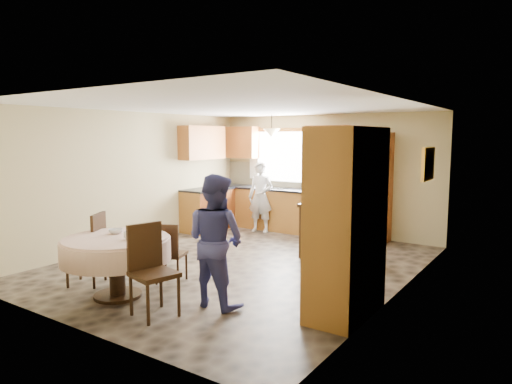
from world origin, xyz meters
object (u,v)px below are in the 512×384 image
object	(u,v)px
dining_table	(116,250)
chair_left	(91,245)
person_sink	(261,197)
chair_back	(169,250)
sideboard	(336,235)
oven_tower	(371,188)
person_dining	(216,240)
cupboard	(347,223)
chair_right	(150,265)

from	to	relation	value
dining_table	chair_left	size ratio (longest dim) A/B	1.36
chair_left	person_sink	xyz separation A→B (m)	(-0.03, 4.27, 0.21)
chair_back	person_sink	distance (m)	3.76
sideboard	chair_back	xyz separation A→B (m)	(-1.44, -2.38, 0.04)
dining_table	chair_left	xyz separation A→B (m)	(-0.70, 0.14, -0.05)
sideboard	chair_left	bearing A→B (deg)	-125.12
sideboard	chair_left	distance (m)	3.78
chair_left	dining_table	bearing A→B (deg)	49.72
chair_left	person_sink	bearing A→B (deg)	151.21
oven_tower	dining_table	distance (m)	5.06
chair_left	person_dining	size ratio (longest dim) A/B	0.62
person_sink	chair_back	bearing A→B (deg)	-85.55
cupboard	sideboard	bearing A→B (deg)	116.61
chair_left	chair_back	xyz separation A→B (m)	(0.87, 0.62, -0.08)
sideboard	person_dining	size ratio (longest dim) A/B	0.76
chair_back	person_sink	size ratio (longest dim) A/B	0.57
chair_left	cupboard	bearing A→B (deg)	76.48
chair_back	chair_right	size ratio (longest dim) A/B	0.82
chair_left	chair_right	world-z (taller)	chair_right
cupboard	dining_table	size ratio (longest dim) A/B	1.57
chair_right	person_dining	xyz separation A→B (m)	(0.44, 0.64, 0.22)
cupboard	chair_back	world-z (taller)	cupboard
cupboard	dining_table	distance (m)	2.89
chair_right	dining_table	bearing A→B (deg)	92.52
oven_tower	cupboard	distance (m)	3.87
oven_tower	person_sink	bearing A→B (deg)	-170.36
chair_right	oven_tower	bearing A→B (deg)	4.65
sideboard	person_sink	size ratio (longest dim) A/B	0.80
oven_tower	dining_table	xyz separation A→B (m)	(-1.57, -4.79, -0.46)
cupboard	person_sink	bearing A→B (deg)	135.30
chair_back	chair_right	distance (m)	1.10
oven_tower	chair_left	size ratio (longest dim) A/B	2.13
chair_left	person_dining	bearing A→B (deg)	71.14
dining_table	chair_right	xyz separation A→B (m)	(0.78, -0.15, -0.03)
sideboard	person_dining	bearing A→B (deg)	-95.89
chair_left	chair_back	bearing A→B (deg)	96.48
cupboard	person_dining	size ratio (longest dim) A/B	1.34
dining_table	chair_right	bearing A→B (deg)	-11.21
sideboard	cupboard	bearing A→B (deg)	-61.00
oven_tower	person_sink	xyz separation A→B (m)	(-2.30, -0.39, -0.30)
cupboard	dining_table	xyz separation A→B (m)	(-2.64, -1.07, -0.47)
sideboard	dining_table	bearing A→B (deg)	-114.73
oven_tower	person_dining	size ratio (longest dim) A/B	1.33
chair_left	chair_right	size ratio (longest dim) A/B	0.95
sideboard	dining_table	size ratio (longest dim) A/B	0.89
chair_right	chair_back	bearing A→B (deg)	47.53
sideboard	person_sink	xyz separation A→B (m)	(-2.33, 1.27, 0.32)
person_sink	chair_left	bearing A→B (deg)	-98.95
cupboard	chair_back	size ratio (longest dim) A/B	2.50
dining_table	person_sink	world-z (taller)	person_sink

